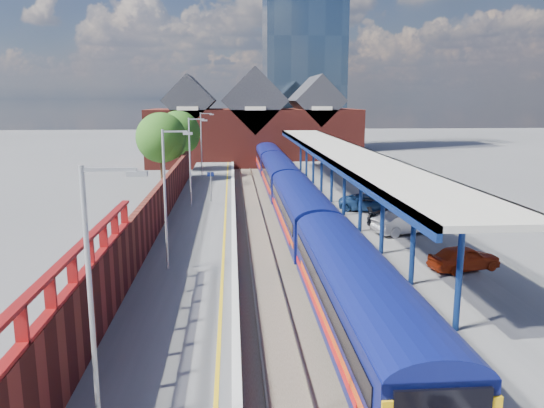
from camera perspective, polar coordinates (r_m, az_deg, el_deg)
The scene contains 24 objects.
ground at distance 50.82m, azimuth -0.64°, elevation 0.54°, with size 240.00×240.00×0.00m, color #5B5B5E.
ballast_bed at distance 41.06m, azimuth 0.25°, elevation -2.00°, with size 6.00×76.00×0.06m, color #473D33.
rails at distance 41.03m, azimuth 0.25°, elevation -1.88°, with size 4.51×76.00×0.14m.
left_platform at distance 40.89m, azimuth -7.45°, elevation -1.48°, with size 5.00×76.00×1.00m, color #565659.
right_platform at distance 41.85m, azimuth 8.47°, elevation -1.21°, with size 6.00×76.00×1.00m, color #565659.
coping_left at distance 40.71m, azimuth -4.17°, elevation -0.71°, with size 0.30×76.00×0.05m, color silver.
coping_right at distance 41.20m, azimuth 4.63°, elevation -0.57°, with size 0.30×76.00×0.05m, color silver.
yellow_line at distance 40.72m, azimuth -5.01°, elevation -0.75°, with size 0.14×76.00×0.01m, color yellow.
train at distance 44.27m, azimuth 1.82°, elevation 1.72°, with size 2.88×65.91×3.45m.
canopy at distance 42.88m, azimuth 7.41°, elevation 5.55°, with size 4.50×52.00×4.48m.
lamp_post_a at distance 13.03m, azimuth -18.38°, elevation -9.27°, with size 1.48×0.18×7.00m.
lamp_post_b at distance 26.41m, azimuth -11.16°, elevation 1.35°, with size 1.48×0.18×7.00m.
lamp_post_c at distance 42.19m, azimuth -8.64°, elevation 5.07°, with size 1.48×0.18×7.00m.
lamp_post_d at distance 58.09m, azimuth -7.49°, elevation 6.76°, with size 1.48×0.18×7.00m.
platform_sign at distance 44.39m, azimuth -6.61°, elevation 2.43°, with size 0.55×0.08×2.50m.
brick_wall at distance 34.45m, azimuth -12.42°, elevation -0.72°, with size 0.35×50.00×3.86m.
station_building at distance 78.00m, azimuth -1.99°, elevation 8.30°, with size 30.00×12.12×13.78m.
glass_tower at distance 101.28m, azimuth 3.34°, elevation 17.32°, with size 14.20×14.20×40.30m.
tree_near at distance 56.35m, azimuth -11.69°, elevation 6.85°, with size 5.20×5.20×8.10m.
tree_far at distance 64.17m, azimuth -9.90°, elevation 7.43°, with size 5.20×5.20×8.10m.
parked_car_red at distance 28.32m, azimuth 19.96°, elevation -5.45°, with size 1.48×3.69×1.26m, color #9D290D.
parked_car_silver at distance 34.73m, azimuth 14.28°, elevation -1.92°, with size 1.56×4.47×1.47m, color #AEAEB2.
parked_car_dark at distance 35.98m, azimuth 13.83°, elevation -1.56°, with size 1.86×4.58×1.33m, color black.
parked_car_blue at distance 41.17m, azimuth 10.42°, elevation 0.13°, with size 2.11×4.58×1.27m, color navy.
Camera 1 is at (-3.19, -19.84, 9.43)m, focal length 35.00 mm.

